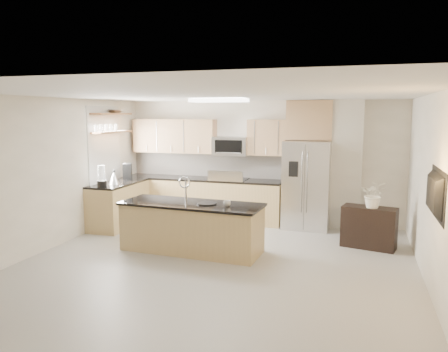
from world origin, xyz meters
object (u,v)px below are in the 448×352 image
(range, at_px, (229,200))
(credenza, at_px, (369,227))
(kettle, at_px, (114,178))
(bowl, at_px, (115,111))
(flower_vase, at_px, (374,188))
(platter, at_px, (207,203))
(island, at_px, (192,227))
(television, at_px, (430,194))
(coffee_maker, at_px, (127,172))
(refrigerator, at_px, (307,185))
(microwave, at_px, (231,146))
(blender, at_px, (102,178))
(cup, at_px, (227,203))

(range, xyz_separation_m, credenza, (2.87, -1.10, -0.11))
(range, height_order, kettle, kettle)
(bowl, distance_m, flower_vase, 5.35)
(range, distance_m, bowl, 3.06)
(platter, bearing_deg, credenza, 22.66)
(island, xyz_separation_m, television, (3.52, -0.93, 0.93))
(kettle, xyz_separation_m, coffee_maker, (-0.07, 0.65, 0.04))
(range, bearing_deg, credenza, -21.03)
(credenza, bearing_deg, platter, -144.62)
(kettle, relative_size, flower_vase, 0.41)
(refrigerator, bearing_deg, microwave, 174.14)
(island, xyz_separation_m, flower_vase, (2.93, 1.02, 0.66))
(credenza, distance_m, kettle, 4.95)
(microwave, relative_size, kettle, 2.66)
(microwave, xyz_separation_m, flower_vase, (2.93, -1.29, -0.56))
(microwave, relative_size, blender, 1.82)
(platter, bearing_deg, cup, -10.67)
(refrigerator, bearing_deg, kettle, -161.20)
(microwave, xyz_separation_m, blender, (-2.07, -1.79, -0.53))
(microwave, xyz_separation_m, bowl, (-2.25, -0.92, 0.75))
(range, distance_m, kettle, 2.47)
(range, height_order, cup, range)
(blender, bearing_deg, television, -14.64)
(refrigerator, height_order, coffee_maker, refrigerator)
(cup, relative_size, kettle, 0.42)
(credenza, xyz_separation_m, cup, (-2.23, -1.16, 0.52))
(coffee_maker, bearing_deg, blender, -88.86)
(blender, bearing_deg, island, -14.43)
(television, bearing_deg, bowl, 68.04)
(cup, xyz_separation_m, flower_vase, (2.28, 1.09, 0.19))
(range, xyz_separation_m, island, (-0.01, -2.19, -0.05))
(flower_vase, bearing_deg, coffee_maker, 174.11)
(credenza, bearing_deg, microwave, 169.56)
(microwave, bearing_deg, cup, -74.95)
(island, height_order, credenza, island)
(cup, xyz_separation_m, kettle, (-2.67, 0.96, 0.17))
(platter, bearing_deg, island, -179.62)
(island, distance_m, cup, 0.80)
(television, bearing_deg, microwave, 47.25)
(cup, bearing_deg, blender, 167.53)
(island, bearing_deg, bowl, 151.18)
(refrigerator, bearing_deg, television, -58.96)
(island, bearing_deg, coffee_maker, 146.63)
(kettle, height_order, television, television)
(bowl, relative_size, television, 0.36)
(kettle, bearing_deg, microwave, 35.13)
(refrigerator, xyz_separation_m, island, (-1.67, -2.15, -0.47))
(cup, xyz_separation_m, platter, (-0.38, 0.07, -0.04))
(bowl, bearing_deg, island, -31.90)
(range, distance_m, coffee_maker, 2.28)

